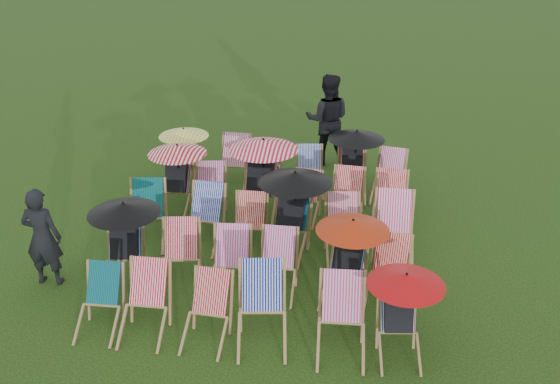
# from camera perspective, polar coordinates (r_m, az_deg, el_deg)

# --- Properties ---
(ground) EXTENTS (100.00, 100.00, 0.00)m
(ground) POSITION_cam_1_polar(r_m,az_deg,el_deg) (10.30, -1.05, -5.51)
(ground) COLOR black
(ground) RESTS_ON ground
(deckchair_0) EXTENTS (0.58, 0.80, 0.85)m
(deckchair_0) POSITION_cam_1_polar(r_m,az_deg,el_deg) (8.76, -16.25, -9.71)
(deckchair_0) COLOR #9E7649
(deckchair_0) RESTS_ON ground
(deckchair_1) EXTENTS (0.63, 0.86, 0.92)m
(deckchair_1) POSITION_cam_1_polar(r_m,az_deg,el_deg) (8.53, -12.34, -9.93)
(deckchair_1) COLOR #9E7649
(deckchair_1) RESTS_ON ground
(deckchair_2) EXTENTS (0.64, 0.85, 0.88)m
(deckchair_2) POSITION_cam_1_polar(r_m,az_deg,el_deg) (8.29, -6.74, -10.86)
(deckchair_2) COLOR #9E7649
(deckchair_2) RESTS_ON ground
(deckchair_3) EXTENTS (0.80, 1.01, 1.01)m
(deckchair_3) POSITION_cam_1_polar(r_m,az_deg,el_deg) (8.17, -1.67, -10.71)
(deckchair_3) COLOR #9E7649
(deckchair_3) RESTS_ON ground
(deckchair_4) EXTENTS (0.69, 0.93, 0.97)m
(deckchair_4) POSITION_cam_1_polar(r_m,az_deg,el_deg) (8.06, 5.66, -11.60)
(deckchair_4) COLOR #9E7649
(deckchair_4) RESTS_ON ground
(deckchair_5) EXTENTS (0.97, 1.04, 1.15)m
(deckchair_5) POSITION_cam_1_polar(r_m,az_deg,el_deg) (8.05, 11.01, -10.97)
(deckchair_5) COLOR #9E7649
(deckchair_5) RESTS_ON ground
(deckchair_6) EXTENTS (1.07, 1.16, 1.27)m
(deckchair_6) POSITION_cam_1_polar(r_m,az_deg,el_deg) (9.55, -14.13, -4.47)
(deckchair_6) COLOR #9E7649
(deckchair_6) RESTS_ON ground
(deckchair_7) EXTENTS (0.75, 0.94, 0.93)m
(deckchair_7) POSITION_cam_1_polar(r_m,az_deg,el_deg) (9.41, -9.12, -5.91)
(deckchair_7) COLOR #9E7649
(deckchair_7) RESTS_ON ground
(deckchair_8) EXTENTS (0.69, 0.90, 0.93)m
(deckchair_8) POSITION_cam_1_polar(r_m,az_deg,el_deg) (9.15, -4.55, -6.65)
(deckchair_8) COLOR #9E7649
(deckchair_8) RESTS_ON ground
(deckchair_9) EXTENTS (0.59, 0.83, 0.90)m
(deckchair_9) POSITION_cam_1_polar(r_m,az_deg,el_deg) (9.13, -0.30, -6.74)
(deckchair_9) COLOR #9E7649
(deckchair_9) RESTS_ON ground
(deckchair_10) EXTENTS (1.05, 1.12, 1.24)m
(deckchair_10) POSITION_cam_1_polar(r_m,az_deg,el_deg) (8.94, 6.13, -6.10)
(deckchair_10) COLOR #9E7649
(deckchair_10) RESTS_ON ground
(deckchair_11) EXTENTS (0.72, 0.91, 0.90)m
(deckchair_11) POSITION_cam_1_polar(r_m,az_deg,el_deg) (9.09, 9.87, -7.34)
(deckchair_11) COLOR #9E7649
(deckchair_11) RESTS_ON ground
(deckchair_12) EXTENTS (0.80, 1.01, 0.99)m
(deckchair_12) POSITION_cam_1_polar(r_m,az_deg,el_deg) (10.60, -12.15, -2.11)
(deckchair_12) COLOR #9E7649
(deckchair_12) RESTS_ON ground
(deckchair_13) EXTENTS (0.70, 0.93, 0.96)m
(deckchair_13) POSITION_cam_1_polar(r_m,az_deg,el_deg) (10.38, -7.09, -2.42)
(deckchair_13) COLOR #9E7649
(deckchair_13) RESTS_ON ground
(deckchair_14) EXTENTS (0.61, 0.84, 0.89)m
(deckchair_14) POSITION_cam_1_polar(r_m,az_deg,el_deg) (10.16, -2.87, -3.12)
(deckchair_14) COLOR #9E7649
(deckchair_14) RESTS_ON ground
(deckchair_15) EXTENTS (1.17, 1.24, 1.38)m
(deckchair_15) POSITION_cam_1_polar(r_m,az_deg,el_deg) (9.98, 0.94, -1.80)
(deckchair_15) COLOR #9E7649
(deckchair_15) RESTS_ON ground
(deckchair_16) EXTENTS (0.75, 0.95, 0.94)m
(deckchair_16) POSITION_cam_1_polar(r_m,az_deg,el_deg) (10.05, 5.88, -3.41)
(deckchair_16) COLOR #9E7649
(deckchair_16) RESTS_ON ground
(deckchair_17) EXTENTS (0.69, 0.96, 1.03)m
(deckchair_17) POSITION_cam_1_polar(r_m,az_deg,el_deg) (10.06, 10.38, -3.43)
(deckchair_17) COLOR #9E7649
(deckchair_17) RESTS_ON ground
(deckchair_18) EXTENTS (1.06, 1.10, 1.26)m
(deckchair_18) POSITION_cam_1_polar(r_m,az_deg,el_deg) (11.47, -9.55, 1.33)
(deckchair_18) COLOR #9E7649
(deckchair_18) RESTS_ON ground
(deckchair_19) EXTENTS (0.70, 0.90, 0.91)m
(deckchair_19) POSITION_cam_1_polar(r_m,az_deg,el_deg) (11.30, -6.43, -0.04)
(deckchair_19) COLOR #9E7649
(deckchair_19) RESTS_ON ground
(deckchair_20) EXTENTS (1.23, 1.27, 1.46)m
(deckchair_20) POSITION_cam_1_polar(r_m,az_deg,el_deg) (11.06, -1.85, 1.31)
(deckchair_20) COLOR #9E7649
(deckchair_20) RESTS_ON ground
(deckchair_21) EXTENTS (0.65, 0.83, 0.83)m
(deckchair_21) POSITION_cam_1_polar(r_m,az_deg,el_deg) (11.13, 2.24, -0.53)
(deckchair_21) COLOR #9E7649
(deckchair_21) RESTS_ON ground
(deckchair_22) EXTENTS (0.68, 0.90, 0.93)m
(deckchair_22) POSITION_cam_1_polar(r_m,az_deg,el_deg) (11.05, 6.07, -0.60)
(deckchair_22) COLOR #9E7649
(deckchair_22) RESTS_ON ground
(deckchair_23) EXTENTS (0.66, 0.89, 0.94)m
(deckchair_23) POSITION_cam_1_polar(r_m,az_deg,el_deg) (11.01, 10.04, -0.96)
(deckchair_23) COLOR #9E7649
(deckchair_23) RESTS_ON ground
(deckchair_24) EXTENTS (0.98, 1.05, 1.16)m
(deckchair_24) POSITION_cam_1_polar(r_m,az_deg,el_deg) (12.51, -8.90, 3.25)
(deckchair_24) COLOR #9E7649
(deckchair_24) RESTS_ON ground
(deckchair_25) EXTENTS (0.67, 0.92, 0.98)m
(deckchair_25) POSITION_cam_1_polar(r_m,az_deg,el_deg) (12.38, -4.33, 2.62)
(deckchair_25) COLOR #9E7649
(deckchair_25) RESTS_ON ground
(deckchair_26) EXTENTS (0.63, 0.88, 0.94)m
(deckchair_26) POSITION_cam_1_polar(r_m,az_deg,el_deg) (12.18, -1.34, 2.19)
(deckchair_26) COLOR #9E7649
(deckchair_26) RESTS_ON ground
(deckchair_27) EXTENTS (0.67, 0.86, 0.86)m
(deckchair_27) POSITION_cam_1_polar(r_m,az_deg,el_deg) (12.16, 2.75, 1.90)
(deckchair_27) COLOR #9E7649
(deckchair_27) RESTS_ON ground
(deckchair_28) EXTENTS (1.08, 1.13, 1.28)m
(deckchair_28) POSITION_cam_1_polar(r_m,az_deg,el_deg) (12.01, 6.70, 2.72)
(deckchair_28) COLOR #9E7649
(deckchair_28) RESTS_ON ground
(deckchair_29) EXTENTS (0.74, 0.92, 0.90)m
(deckchair_29) POSITION_cam_1_polar(r_m,az_deg,el_deg) (12.04, 9.93, 1.39)
(deckchair_29) COLOR #9E7649
(deckchair_29) RESTS_ON ground
(person_left) EXTENTS (0.58, 0.39, 1.56)m
(person_left) POSITION_cam_1_polar(r_m,az_deg,el_deg) (9.81, -20.91, -3.88)
(person_left) COLOR black
(person_left) RESTS_ON ground
(person_rear) EXTENTS (0.98, 0.78, 1.96)m
(person_rear) POSITION_cam_1_polar(r_m,az_deg,el_deg) (13.33, 4.37, 6.62)
(person_rear) COLOR black
(person_rear) RESTS_ON ground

